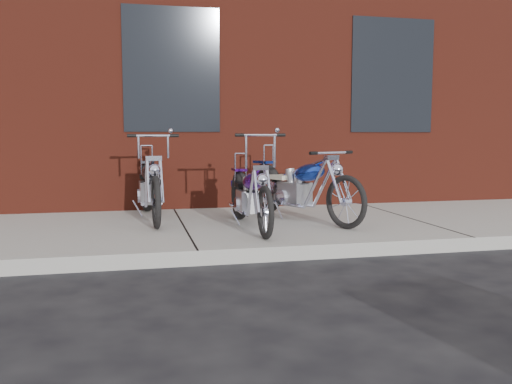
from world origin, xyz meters
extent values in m
plane|color=black|center=(0.00, 0.00, 0.00)|extent=(120.00, 120.00, 0.00)
cube|color=#A49D8F|center=(0.00, 1.50, 0.07)|extent=(22.00, 3.00, 0.15)
cube|color=#5F1E13|center=(0.00, 8.00, 4.00)|extent=(22.00, 10.00, 8.00)
torus|color=black|center=(0.77, 1.68, 0.47)|extent=(0.13, 0.64, 0.64)
torus|color=black|center=(0.77, 0.29, 0.44)|extent=(0.06, 0.58, 0.58)
cube|color=#B1B1B2|center=(0.77, 1.11, 0.46)|extent=(0.25, 0.35, 0.27)
ellipsoid|color=#46117B|center=(0.77, 0.87, 0.72)|extent=(0.23, 0.49, 0.27)
cube|color=black|center=(0.77, 1.35, 0.64)|extent=(0.21, 0.25, 0.05)
cylinder|color=silver|center=(0.77, 0.40, 0.67)|extent=(0.04, 0.26, 0.48)
cylinder|color=silver|center=(0.77, 0.51, 1.26)|extent=(0.49, 0.03, 0.03)
cylinder|color=silver|center=(0.77, 1.61, 0.81)|extent=(0.02, 0.02, 0.42)
cylinder|color=silver|center=(0.87, 1.31, 0.34)|extent=(0.04, 0.80, 0.04)
torus|color=black|center=(1.27, 2.10, 0.50)|extent=(0.42, 0.70, 0.71)
torus|color=black|center=(1.90, 0.69, 0.47)|extent=(0.33, 0.61, 0.64)
cube|color=#B1B1B2|center=(1.53, 1.52, 0.50)|extent=(0.41, 0.47, 0.30)
ellipsoid|color=#1938AA|center=(1.64, 1.27, 0.78)|extent=(0.46, 0.60, 0.30)
cube|color=#BCB49E|center=(1.42, 1.76, 0.69)|extent=(0.33, 0.35, 0.06)
cylinder|color=silver|center=(1.85, 0.80, 0.73)|extent=(0.15, 0.28, 0.53)
cylinder|color=silver|center=(1.80, 0.91, 1.05)|extent=(0.51, 0.25, 0.03)
cylinder|color=silver|center=(1.30, 2.03, 0.88)|extent=(0.03, 0.03, 0.47)
cylinder|color=silver|center=(1.55, 1.77, 0.37)|extent=(0.41, 0.83, 0.05)
torus|color=black|center=(-0.39, 2.70, 0.50)|extent=(0.17, 0.71, 0.70)
torus|color=black|center=(-0.32, 1.18, 0.47)|extent=(0.09, 0.63, 0.63)
cube|color=#B1B1B2|center=(-0.36, 2.08, 0.49)|extent=(0.29, 0.40, 0.29)
ellipsoid|color=black|center=(-0.35, 1.81, 0.77)|extent=(0.28, 0.55, 0.30)
cube|color=black|center=(-0.37, 2.33, 0.69)|extent=(0.24, 0.28, 0.06)
cylinder|color=silver|center=(-0.33, 1.30, 0.72)|extent=(0.05, 0.28, 0.52)
cylinder|color=silver|center=(-0.33, 1.42, 1.25)|extent=(0.54, 0.05, 0.03)
cylinder|color=silver|center=(-0.38, 2.63, 0.87)|extent=(0.02, 0.02, 0.47)
cylinder|color=silver|center=(-0.25, 2.30, 0.36)|extent=(0.08, 0.88, 0.05)
camera|label=1|loc=(-0.60, -5.09, 1.25)|focal=38.00mm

